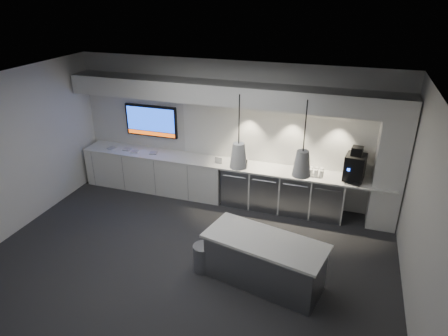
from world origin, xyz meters
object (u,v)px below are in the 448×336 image
(island, at_px, (264,261))
(bin, at_px, (203,258))
(wall_tv, at_px, (151,121))
(coffee_machine, at_px, (355,166))

(island, height_order, bin, island)
(wall_tv, distance_m, coffee_machine, 4.50)
(wall_tv, bearing_deg, island, -38.97)
(wall_tv, distance_m, bin, 3.73)
(island, relative_size, coffee_machine, 3.00)
(wall_tv, height_order, bin, wall_tv)
(island, bearing_deg, wall_tv, 153.54)
(island, bearing_deg, bin, -166.35)
(island, relative_size, bin, 4.24)
(bin, height_order, coffee_machine, coffee_machine)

